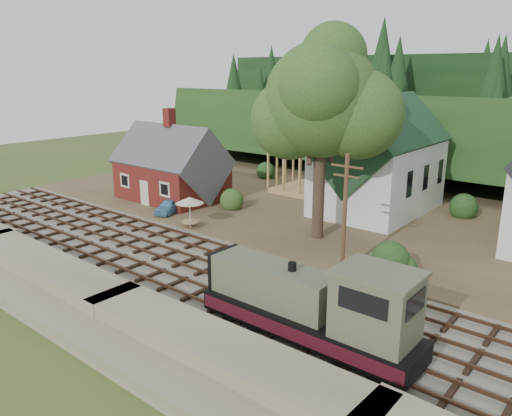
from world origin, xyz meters
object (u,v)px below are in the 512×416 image
Objects in this scene: car_green at (189,185)px; patio_set at (190,202)px; car_blue at (169,206)px; locomotive at (315,307)px.

patio_set is at bearing -140.89° from car_green.
car_green is at bearing 104.38° from car_blue.
car_green is (-27.02, 17.03, -1.05)m from locomotive.
car_green is (-4.62, 6.78, 0.03)m from car_blue.
patio_set reaches higher than car_green.
car_blue is (-22.40, 10.24, -1.09)m from locomotive.
car_green is 1.58× the size of patio_set.
car_blue is 5.19m from patio_set.
patio_set is (-17.76, 8.50, 0.46)m from locomotive.
patio_set is at bearing -40.44° from car_blue.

